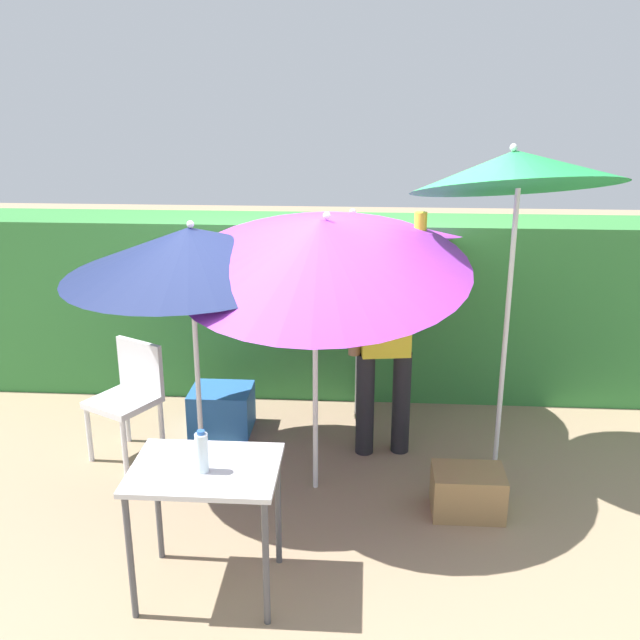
{
  "coord_description": "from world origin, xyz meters",
  "views": [
    {
      "loc": [
        0.34,
        -4.72,
        2.76
      ],
      "look_at": [
        0.0,
        0.3,
        1.1
      ],
      "focal_mm": 40.76,
      "sensor_mm": 36.0,
      "label": 1
    }
  ],
  "objects_px": {
    "cooler_box": "(222,409)",
    "folding_table": "(206,483)",
    "person_vendor": "(385,339)",
    "umbrella_rainbow": "(321,245)",
    "bottle_water": "(202,452)",
    "umbrella_navy": "(516,170)",
    "umbrella_orange": "(356,231)",
    "chair_plastic": "(130,393)",
    "umbrella_yellow": "(191,250)",
    "crate_cardboard": "(468,492)"
  },
  "relations": [
    {
      "from": "cooler_box",
      "to": "folding_table",
      "type": "distance_m",
      "value": 2.06
    },
    {
      "from": "person_vendor",
      "to": "cooler_box",
      "type": "height_order",
      "value": "person_vendor"
    },
    {
      "from": "umbrella_rainbow",
      "to": "bottle_water",
      "type": "height_order",
      "value": "umbrella_rainbow"
    },
    {
      "from": "umbrella_navy",
      "to": "bottle_water",
      "type": "bearing_deg",
      "value": -139.33
    },
    {
      "from": "umbrella_orange",
      "to": "chair_plastic",
      "type": "relative_size",
      "value": 2.29
    },
    {
      "from": "umbrella_rainbow",
      "to": "chair_plastic",
      "type": "relative_size",
      "value": 2.42
    },
    {
      "from": "umbrella_yellow",
      "to": "crate_cardboard",
      "type": "bearing_deg",
      "value": -11.54
    },
    {
      "from": "umbrella_yellow",
      "to": "person_vendor",
      "type": "height_order",
      "value": "umbrella_yellow"
    },
    {
      "from": "chair_plastic",
      "to": "folding_table",
      "type": "bearing_deg",
      "value": -58.73
    },
    {
      "from": "cooler_box",
      "to": "bottle_water",
      "type": "relative_size",
      "value": 2.07
    },
    {
      "from": "umbrella_rainbow",
      "to": "folding_table",
      "type": "distance_m",
      "value": 1.66
    },
    {
      "from": "crate_cardboard",
      "to": "bottle_water",
      "type": "xyz_separation_m",
      "value": [
        -1.55,
        -0.92,
        0.74
      ]
    },
    {
      "from": "umbrella_navy",
      "to": "chair_plastic",
      "type": "height_order",
      "value": "umbrella_navy"
    },
    {
      "from": "umbrella_orange",
      "to": "person_vendor",
      "type": "xyz_separation_m",
      "value": [
        0.24,
        -0.65,
        -0.68
      ]
    },
    {
      "from": "umbrella_yellow",
      "to": "crate_cardboard",
      "type": "height_order",
      "value": "umbrella_yellow"
    },
    {
      "from": "umbrella_navy",
      "to": "person_vendor",
      "type": "distance_m",
      "value": 1.52
    },
    {
      "from": "umbrella_rainbow",
      "to": "folding_table",
      "type": "bearing_deg",
      "value": -116.3
    },
    {
      "from": "umbrella_navy",
      "to": "crate_cardboard",
      "type": "height_order",
      "value": "umbrella_navy"
    },
    {
      "from": "umbrella_rainbow",
      "to": "folding_table",
      "type": "relative_size",
      "value": 2.69
    },
    {
      "from": "chair_plastic",
      "to": "crate_cardboard",
      "type": "xyz_separation_m",
      "value": [
        2.48,
        -0.65,
        -0.36
      ]
    },
    {
      "from": "umbrella_orange",
      "to": "bottle_water",
      "type": "xyz_separation_m",
      "value": [
        -0.76,
        -2.38,
        -0.72
      ]
    },
    {
      "from": "bottle_water",
      "to": "umbrella_navy",
      "type": "bearing_deg",
      "value": 40.67
    },
    {
      "from": "umbrella_navy",
      "to": "umbrella_yellow",
      "type": "bearing_deg",
      "value": -173.09
    },
    {
      "from": "folding_table",
      "to": "person_vendor",
      "type": "bearing_deg",
      "value": 59.36
    },
    {
      "from": "cooler_box",
      "to": "crate_cardboard",
      "type": "relative_size",
      "value": 1.05
    },
    {
      "from": "person_vendor",
      "to": "cooler_box",
      "type": "xyz_separation_m",
      "value": [
        -1.32,
        0.29,
        -0.75
      ]
    },
    {
      "from": "umbrella_orange",
      "to": "person_vendor",
      "type": "bearing_deg",
      "value": -69.71
    },
    {
      "from": "bottle_water",
      "to": "cooler_box",
      "type": "bearing_deg",
      "value": 99.08
    },
    {
      "from": "crate_cardboard",
      "to": "bottle_water",
      "type": "distance_m",
      "value": 1.95
    },
    {
      "from": "umbrella_yellow",
      "to": "umbrella_rainbow",
      "type": "bearing_deg",
      "value": -8.55
    },
    {
      "from": "chair_plastic",
      "to": "folding_table",
      "type": "relative_size",
      "value": 1.11
    },
    {
      "from": "umbrella_yellow",
      "to": "umbrella_navy",
      "type": "relative_size",
      "value": 0.76
    },
    {
      "from": "person_vendor",
      "to": "folding_table",
      "type": "xyz_separation_m",
      "value": [
        -1.0,
        -1.69,
        -0.25
      ]
    },
    {
      "from": "crate_cardboard",
      "to": "bottle_water",
      "type": "bearing_deg",
      "value": -149.36
    },
    {
      "from": "umbrella_rainbow",
      "to": "bottle_water",
      "type": "distance_m",
      "value": 1.56
    },
    {
      "from": "umbrella_rainbow",
      "to": "person_vendor",
      "type": "height_order",
      "value": "umbrella_rainbow"
    },
    {
      "from": "person_vendor",
      "to": "bottle_water",
      "type": "xyz_separation_m",
      "value": [
        -1.0,
        -1.73,
        -0.04
      ]
    },
    {
      "from": "cooler_box",
      "to": "bottle_water",
      "type": "xyz_separation_m",
      "value": [
        0.32,
        -2.02,
        0.71
      ]
    },
    {
      "from": "umbrella_rainbow",
      "to": "umbrella_navy",
      "type": "relative_size",
      "value": 0.85
    },
    {
      "from": "crate_cardboard",
      "to": "umbrella_navy",
      "type": "bearing_deg",
      "value": 67.57
    },
    {
      "from": "umbrella_rainbow",
      "to": "umbrella_yellow",
      "type": "height_order",
      "value": "umbrella_rainbow"
    },
    {
      "from": "umbrella_rainbow",
      "to": "crate_cardboard",
      "type": "xyz_separation_m",
      "value": [
        1.0,
        -0.25,
        -1.61
      ]
    },
    {
      "from": "umbrella_navy",
      "to": "chair_plastic",
      "type": "relative_size",
      "value": 2.84
    },
    {
      "from": "umbrella_navy",
      "to": "bottle_water",
      "type": "height_order",
      "value": "umbrella_navy"
    },
    {
      "from": "umbrella_rainbow",
      "to": "folding_table",
      "type": "xyz_separation_m",
      "value": [
        -0.56,
        -1.12,
        -1.08
      ]
    },
    {
      "from": "person_vendor",
      "to": "folding_table",
      "type": "relative_size",
      "value": 2.35
    },
    {
      "from": "crate_cardboard",
      "to": "folding_table",
      "type": "height_order",
      "value": "folding_table"
    },
    {
      "from": "cooler_box",
      "to": "umbrella_orange",
      "type": "bearing_deg",
      "value": 18.36
    },
    {
      "from": "crate_cardboard",
      "to": "umbrella_rainbow",
      "type": "bearing_deg",
      "value": 165.89
    },
    {
      "from": "umbrella_rainbow",
      "to": "chair_plastic",
      "type": "xyz_separation_m",
      "value": [
        -1.48,
        0.4,
        -1.26
      ]
    }
  ]
}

